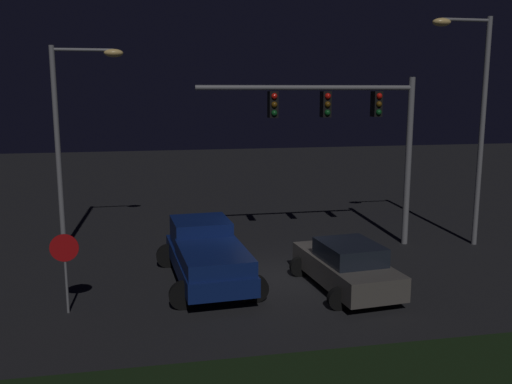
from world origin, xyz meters
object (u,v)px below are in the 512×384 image
object	(u,v)px
pickup_truck	(206,251)
street_lamp_left	(72,122)
car_sedan	(346,266)
stop_sign	(65,258)
street_lamp_right	(473,106)
traffic_signal_gantry	(350,120)

from	to	relation	value
pickup_truck	street_lamp_left	distance (m)	7.57
car_sedan	stop_sign	distance (m)	8.17
car_sedan	street_lamp_right	size ratio (longest dim) A/B	0.52
pickup_truck	traffic_signal_gantry	xyz separation A→B (m)	(5.77, 2.88, 3.90)
pickup_truck	street_lamp_right	bearing A→B (deg)	-81.37
car_sedan	street_lamp_right	world-z (taller)	street_lamp_right
car_sedan	traffic_signal_gantry	size ratio (longest dim) A/B	0.55
pickup_truck	stop_sign	size ratio (longest dim) A/B	2.47
stop_sign	street_lamp_left	bearing A→B (deg)	93.58
street_lamp_left	stop_sign	size ratio (longest dim) A/B	3.41
street_lamp_right	traffic_signal_gantry	bearing A→B (deg)	172.62
traffic_signal_gantry	street_lamp_right	world-z (taller)	street_lamp_right
street_lamp_left	street_lamp_right	size ratio (longest dim) A/B	0.88
pickup_truck	street_lamp_right	xyz separation A→B (m)	(10.44, 2.28, 4.41)
car_sedan	street_lamp_right	distance (m)	8.74
traffic_signal_gantry	stop_sign	size ratio (longest dim) A/B	3.73
stop_sign	pickup_truck	bearing A→B (deg)	24.68
car_sedan	traffic_signal_gantry	bearing A→B (deg)	-26.07
car_sedan	street_lamp_left	xyz separation A→B (m)	(-8.54, 6.34, 4.10)
traffic_signal_gantry	stop_sign	xyz separation A→B (m)	(-9.78, -4.73, -3.34)
street_lamp_left	street_lamp_right	world-z (taller)	street_lamp_right
street_lamp_right	street_lamp_left	bearing A→B (deg)	170.43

